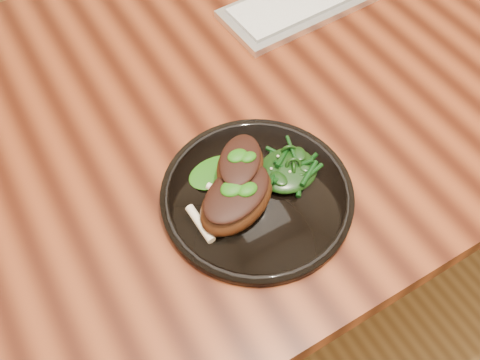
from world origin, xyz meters
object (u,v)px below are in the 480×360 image
at_px(desk, 274,104).
at_px(greens_heap, 288,168).
at_px(plate, 257,195).
at_px(lamb_chop_front, 236,199).

distance_m(desk, greens_heap, 0.25).
xyz_separation_m(plate, greens_heap, (0.05, 0.00, 0.02)).
bearing_deg(lamb_chop_front, greens_heap, 8.91).
xyz_separation_m(lamb_chop_front, greens_heap, (0.09, 0.01, -0.01)).
bearing_deg(plate, greens_heap, 5.19).
relative_size(desk, plate, 6.16).
relative_size(desk, greens_heap, 18.92).
bearing_deg(plate, desk, 50.97).
xyz_separation_m(desk, greens_heap, (-0.11, -0.19, 0.11)).
xyz_separation_m(desk, lamb_chop_front, (-0.20, -0.21, 0.12)).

